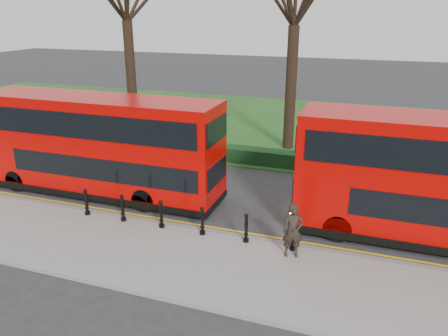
% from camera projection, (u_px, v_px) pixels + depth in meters
% --- Properties ---
extents(ground, '(120.00, 120.00, 0.00)m').
position_uv_depth(ground, '(185.00, 216.00, 16.92)').
color(ground, '#28282B').
rests_on(ground, ground).
extents(pavement, '(60.00, 4.00, 0.15)m').
position_uv_depth(pavement, '(148.00, 253.00, 14.24)').
color(pavement, gray).
rests_on(pavement, ground).
extents(kerb, '(60.00, 0.25, 0.16)m').
position_uv_depth(kerb, '(174.00, 226.00, 16.01)').
color(kerb, slate).
rests_on(kerb, ground).
extents(grass_verge, '(60.00, 18.00, 0.06)m').
position_uv_depth(grass_verge, '(274.00, 124.00, 30.21)').
color(grass_verge, '#1C4E1A').
rests_on(grass_verge, ground).
extents(hedge, '(60.00, 0.90, 0.80)m').
position_uv_depth(hedge, '(238.00, 155.00, 22.82)').
color(hedge, black).
rests_on(hedge, ground).
extents(yellow_line_outer, '(60.00, 0.10, 0.01)m').
position_uv_depth(yellow_line_outer, '(178.00, 224.00, 16.30)').
color(yellow_line_outer, yellow).
rests_on(yellow_line_outer, ground).
extents(yellow_line_inner, '(60.00, 0.10, 0.01)m').
position_uv_depth(yellow_line_inner, '(180.00, 222.00, 16.48)').
color(yellow_line_inner, yellow).
rests_on(yellow_line_inner, ground).
extents(bollard_row, '(8.07, 0.15, 1.00)m').
position_uv_depth(bollard_row, '(181.00, 218.00, 15.36)').
color(bollard_row, black).
rests_on(bollard_row, pavement).
extents(bus_lead, '(10.60, 2.43, 4.22)m').
position_uv_depth(bus_lead, '(99.00, 146.00, 18.38)').
color(bus_lead, '#BB0402').
rests_on(bus_lead, ground).
extents(pedestrian, '(0.74, 0.60, 1.78)m').
position_uv_depth(pedestrian, '(293.00, 231.00, 13.66)').
color(pedestrian, black).
rests_on(pedestrian, pavement).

